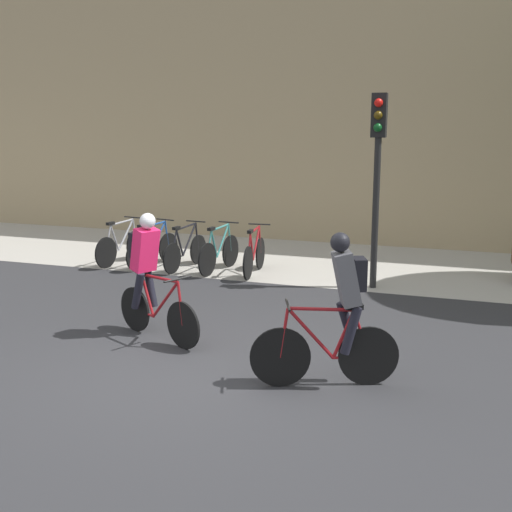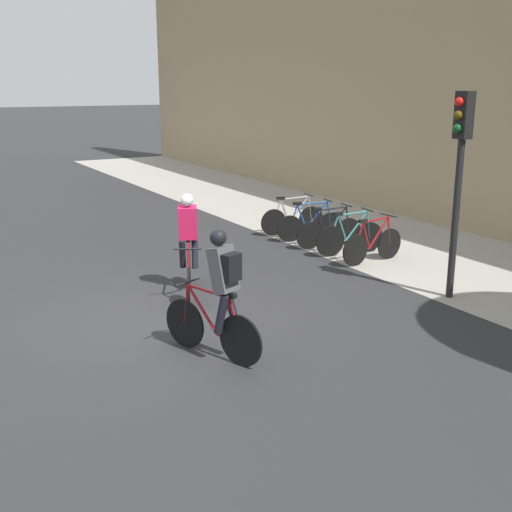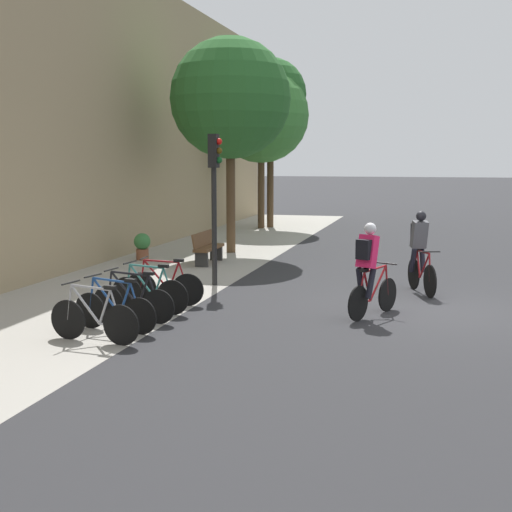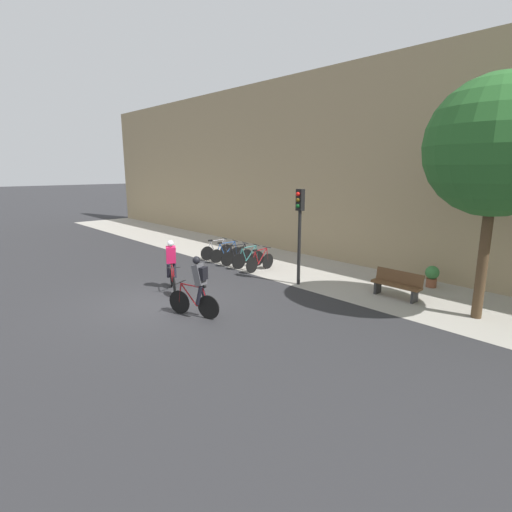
{
  "view_description": "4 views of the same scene",
  "coord_description": "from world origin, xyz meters",
  "px_view_note": "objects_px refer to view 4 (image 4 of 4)",
  "views": [
    {
      "loc": [
        3.23,
        -6.65,
        2.97
      ],
      "look_at": [
        -0.03,
        2.75,
        0.9
      ],
      "focal_mm": 45.0,
      "sensor_mm": 36.0,
      "label": 1
    },
    {
      "loc": [
        8.99,
        -3.38,
        3.59
      ],
      "look_at": [
        1.05,
        1.23,
        1.11
      ],
      "focal_mm": 45.0,
      "sensor_mm": 36.0,
      "label": 2
    },
    {
      "loc": [
        -14.05,
        -0.14,
        2.94
      ],
      "look_at": [
        -0.23,
        3.4,
        0.97
      ],
      "focal_mm": 50.0,
      "sensor_mm": 36.0,
      "label": 3
    },
    {
      "loc": [
        11.0,
        -5.81,
        4.18
      ],
      "look_at": [
        1.17,
        3.05,
        1.27
      ],
      "focal_mm": 28.0,
      "sensor_mm": 36.0,
      "label": 4
    }
  ],
  "objects_px": {
    "bench": "(397,284)",
    "cyclist_grey": "(198,285)",
    "parked_bike_2": "(237,256)",
    "potted_plant": "(432,275)",
    "parked_bike_4": "(260,262)",
    "cyclist_pink": "(171,263)",
    "parked_bike_3": "(248,258)",
    "traffic_light_pole": "(300,219)",
    "parked_bike_0": "(217,251)",
    "parked_bike_1": "(227,253)"
  },
  "relations": [
    {
      "from": "parked_bike_4",
      "to": "potted_plant",
      "type": "distance_m",
      "value": 6.58
    },
    {
      "from": "cyclist_grey",
      "to": "potted_plant",
      "type": "xyz_separation_m",
      "value": [
        3.12,
        7.92,
        -0.51
      ]
    },
    {
      "from": "parked_bike_0",
      "to": "traffic_light_pole",
      "type": "distance_m",
      "value": 5.79
    },
    {
      "from": "parked_bike_0",
      "to": "bench",
      "type": "distance_m",
      "value": 8.69
    },
    {
      "from": "bench",
      "to": "parked_bike_1",
      "type": "bearing_deg",
      "value": -173.15
    },
    {
      "from": "cyclist_pink",
      "to": "cyclist_grey",
      "type": "bearing_deg",
      "value": -16.26
    },
    {
      "from": "parked_bike_0",
      "to": "parked_bike_1",
      "type": "distance_m",
      "value": 0.75
    },
    {
      "from": "traffic_light_pole",
      "to": "bench",
      "type": "xyz_separation_m",
      "value": [
        3.21,
        1.25,
        -1.95
      ]
    },
    {
      "from": "bench",
      "to": "parked_bike_4",
      "type": "bearing_deg",
      "value": -170.45
    },
    {
      "from": "traffic_light_pole",
      "to": "bench",
      "type": "height_order",
      "value": "traffic_light_pole"
    },
    {
      "from": "parked_bike_0",
      "to": "parked_bike_4",
      "type": "xyz_separation_m",
      "value": [
        3.01,
        0.0,
        -0.0
      ]
    },
    {
      "from": "parked_bike_3",
      "to": "cyclist_pink",
      "type": "bearing_deg",
      "value": -81.32
    },
    {
      "from": "bench",
      "to": "potted_plant",
      "type": "distance_m",
      "value": 2.07
    },
    {
      "from": "parked_bike_3",
      "to": "traffic_light_pole",
      "type": "xyz_separation_m",
      "value": [
        3.16,
        -0.31,
        2.02
      ]
    },
    {
      "from": "cyclist_grey",
      "to": "parked_bike_2",
      "type": "distance_m",
      "value": 6.52
    },
    {
      "from": "parked_bike_4",
      "to": "potted_plant",
      "type": "relative_size",
      "value": 2.09
    },
    {
      "from": "parked_bike_2",
      "to": "traffic_light_pole",
      "type": "xyz_separation_m",
      "value": [
        3.92,
        -0.3,
        2.03
      ]
    },
    {
      "from": "parked_bike_1",
      "to": "parked_bike_2",
      "type": "height_order",
      "value": "parked_bike_1"
    },
    {
      "from": "parked_bike_4",
      "to": "bench",
      "type": "xyz_separation_m",
      "value": [
        5.62,
        0.95,
        0.07
      ]
    },
    {
      "from": "cyclist_grey",
      "to": "parked_bike_4",
      "type": "xyz_separation_m",
      "value": [
        -2.74,
        4.91,
        -0.55
      ]
    },
    {
      "from": "bench",
      "to": "cyclist_grey",
      "type": "bearing_deg",
      "value": -116.23
    },
    {
      "from": "cyclist_pink",
      "to": "parked_bike_4",
      "type": "height_order",
      "value": "cyclist_pink"
    },
    {
      "from": "parked_bike_0",
      "to": "parked_bike_4",
      "type": "height_order",
      "value": "same"
    },
    {
      "from": "cyclist_pink",
      "to": "potted_plant",
      "type": "distance_m",
      "value": 9.28
    },
    {
      "from": "parked_bike_0",
      "to": "cyclist_grey",
      "type": "bearing_deg",
      "value": -40.52
    },
    {
      "from": "parked_bike_1",
      "to": "traffic_light_pole",
      "type": "relative_size",
      "value": 0.47
    },
    {
      "from": "parked_bike_4",
      "to": "traffic_light_pole",
      "type": "relative_size",
      "value": 0.47
    },
    {
      "from": "parked_bike_1",
      "to": "potted_plant",
      "type": "height_order",
      "value": "parked_bike_1"
    },
    {
      "from": "cyclist_grey",
      "to": "parked_bike_3",
      "type": "height_order",
      "value": "cyclist_grey"
    },
    {
      "from": "cyclist_grey",
      "to": "traffic_light_pole",
      "type": "distance_m",
      "value": 4.85
    },
    {
      "from": "parked_bike_0",
      "to": "parked_bike_2",
      "type": "height_order",
      "value": "parked_bike_0"
    },
    {
      "from": "parked_bike_2",
      "to": "potted_plant",
      "type": "xyz_separation_m",
      "value": [
        7.36,
        3.0,
        0.05
      ]
    },
    {
      "from": "parked_bike_3",
      "to": "bench",
      "type": "distance_m",
      "value": 6.45
    },
    {
      "from": "cyclist_grey",
      "to": "parked_bike_0",
      "type": "relative_size",
      "value": 1.08
    },
    {
      "from": "parked_bike_0",
      "to": "parked_bike_1",
      "type": "bearing_deg",
      "value": -0.05
    },
    {
      "from": "parked_bike_1",
      "to": "potted_plant",
      "type": "bearing_deg",
      "value": 20.3
    },
    {
      "from": "parked_bike_1",
      "to": "parked_bike_3",
      "type": "bearing_deg",
      "value": 0.05
    },
    {
      "from": "cyclist_grey",
      "to": "parked_bike_4",
      "type": "bearing_deg",
      "value": 119.1
    },
    {
      "from": "parked_bike_2",
      "to": "bench",
      "type": "height_order",
      "value": "parked_bike_2"
    },
    {
      "from": "parked_bike_2",
      "to": "parked_bike_3",
      "type": "distance_m",
      "value": 0.75
    },
    {
      "from": "parked_bike_1",
      "to": "parked_bike_2",
      "type": "bearing_deg",
      "value": -0.01
    },
    {
      "from": "cyclist_pink",
      "to": "parked_bike_1",
      "type": "height_order",
      "value": "cyclist_pink"
    },
    {
      "from": "cyclist_pink",
      "to": "bench",
      "type": "relative_size",
      "value": 1.07
    },
    {
      "from": "parked_bike_2",
      "to": "parked_bike_4",
      "type": "relative_size",
      "value": 1.02
    },
    {
      "from": "parked_bike_4",
      "to": "parked_bike_0",
      "type": "bearing_deg",
      "value": -179.99
    },
    {
      "from": "cyclist_pink",
      "to": "parked_bike_4",
      "type": "bearing_deg",
      "value": 88.14
    },
    {
      "from": "cyclist_grey",
      "to": "parked_bike_1",
      "type": "height_order",
      "value": "cyclist_grey"
    },
    {
      "from": "parked_bike_1",
      "to": "parked_bike_4",
      "type": "height_order",
      "value": "parked_bike_4"
    },
    {
      "from": "parked_bike_0",
      "to": "potted_plant",
      "type": "height_order",
      "value": "parked_bike_0"
    },
    {
      "from": "parked_bike_4",
      "to": "cyclist_pink",
      "type": "bearing_deg",
      "value": -91.86
    }
  ]
}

